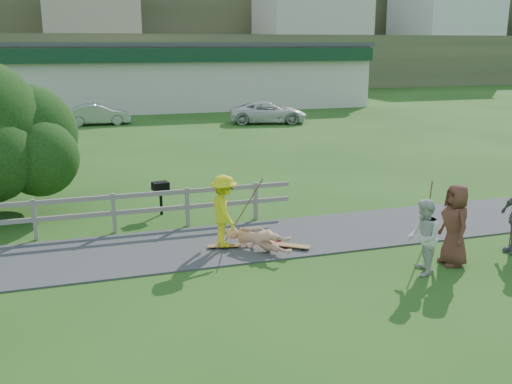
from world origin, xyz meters
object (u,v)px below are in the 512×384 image
skater_rider (224,215)px  bbq (161,198)px  spectator_a (423,237)px  car_silver (98,114)px  car_white (268,112)px  spectator_c (455,225)px  skater_fallen (258,239)px

skater_rider → bbq: (-1.05, 3.48, -0.40)m
spectator_a → car_silver: spectator_a is taller
spectator_a → car_white: (4.80, 24.74, -0.16)m
spectator_c → skater_rider: bearing=-111.0°
bbq → car_white: bearing=51.5°
spectator_a → spectator_c: bearing=129.4°
spectator_c → car_white: 24.77m
skater_rider → skater_fallen: 1.03m
car_silver → bbq: (0.89, -20.96, -0.15)m
skater_rider → bbq: skater_rider is taller
car_silver → spectator_c: bearing=-165.1°
car_white → spectator_a: bearing=-178.5°
car_silver → car_white: size_ratio=0.80×
car_white → spectator_c: bearing=-176.3°
spectator_a → car_silver: (-5.73, 27.26, -0.20)m
skater_rider → car_silver: 24.52m
skater_rider → bbq: size_ratio=1.79×
spectator_c → car_silver: spectator_c is taller
car_silver → bbq: car_silver is taller
spectator_a → car_white: bearing=-166.7°
skater_rider → car_white: (8.57, 21.92, -0.20)m
spectator_c → bbq: spectator_c is taller
skater_rider → car_white: bearing=-24.7°
spectator_a → spectator_c: spectator_c is taller
spectator_c → spectator_a: bearing=-67.8°
car_silver → spectator_a: bearing=-167.3°
skater_fallen → car_silver: (-2.70, 24.84, 0.33)m
car_silver → car_white: (10.52, -2.52, 0.04)m
skater_fallen → car_silver: car_silver is taller
spectator_c → car_white: spectator_c is taller
skater_rider → skater_fallen: bearing=-120.9°
spectator_a → bbq: spectator_a is taller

